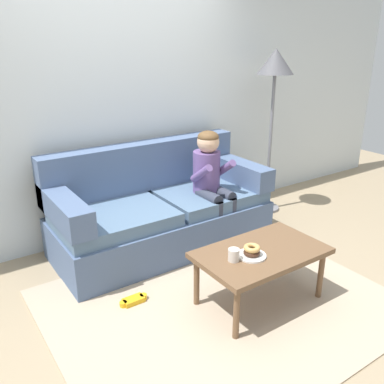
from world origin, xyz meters
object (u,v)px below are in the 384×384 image
Objects in this scene: couch at (160,212)px; person_child at (211,177)px; toy_controller at (134,301)px; coffee_table at (261,256)px; donut at (252,252)px; floor_lamp at (275,75)px; mug at (234,255)px.

person_child reaches higher than couch.
toy_controller is (-0.66, -0.73, -0.32)m from couch.
toy_controller is (-0.81, 0.51, -0.37)m from coffee_table.
person_child reaches higher than donut.
person_child is 0.61× the size of floor_lamp.
coffee_table is at bearing -0.30° from mug.
mug is (-0.26, 0.00, 0.09)m from coffee_table.
floor_lamp is at bearing 42.51° from donut.
couch is 1.90m from floor_lamp.
toy_controller is (-1.12, -0.52, -0.65)m from person_child.
person_child is at bearing 47.92° from toy_controller.
coffee_table is 0.14m from donut.
toy_controller is at bearing -159.52° from floor_lamp.
donut is at bearing -88.69° from couch.
mug is (-0.57, -1.03, -0.19)m from person_child.
coffee_table is 2.19m from floor_lamp.
person_child reaches higher than mug.
couch is at bearing 70.72° from toy_controller.
person_child is 4.87× the size of toy_controller.
couch is at bearing 91.31° from donut.
person_child reaches higher than coffee_table.
couch reaches higher than donut.
floor_lamp is at bearing 39.25° from mug.
couch is at bearing 96.81° from coffee_table.
toy_controller is at bearing 147.84° from coffee_table.
couch is 1.25m from coffee_table.
coffee_table is at bearing -83.19° from couch.
floor_lamp reaches higher than toy_controller.
floor_lamp is (1.03, 0.28, 0.86)m from person_child.
floor_lamp is (1.60, 1.31, 1.05)m from mug.
coffee_table is at bearing 11.91° from donut.
donut is at bearing -168.09° from coffee_table.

